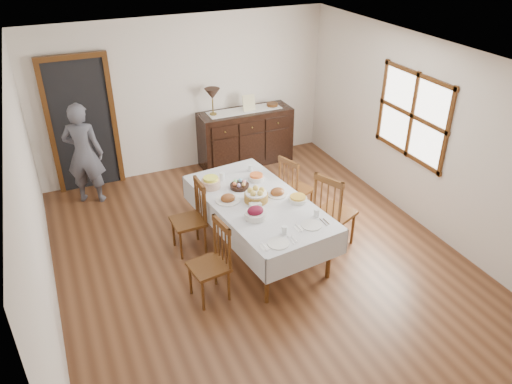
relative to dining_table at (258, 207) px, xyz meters
name	(u,v)px	position (x,y,z in m)	size (l,w,h in m)	color
ground	(259,258)	(-0.06, -0.19, -0.67)	(6.00, 6.00, 0.00)	brown
room_shell	(234,133)	(-0.21, 0.24, 0.97)	(5.02, 6.02, 2.65)	silver
dining_table	(258,207)	(0.00, 0.00, 0.00)	(1.39, 2.34, 0.76)	silver
chair_left_near	(212,261)	(-0.85, -0.62, -0.17)	(0.46, 0.46, 0.99)	#4D2B11
chair_left_far	(192,217)	(-0.78, 0.38, -0.17)	(0.42, 0.42, 0.99)	#4D2B11
chair_right_near	(333,211)	(0.93, -0.32, -0.11)	(0.61, 0.61, 1.11)	#4D2B11
chair_right_far	(294,187)	(0.83, 0.57, -0.18)	(0.51, 0.51, 0.97)	#4D2B11
sideboard	(246,137)	(0.90, 2.53, -0.18)	(1.63, 0.59, 0.98)	black
person	(83,150)	(-1.85, 2.27, 0.18)	(0.53, 0.34, 1.71)	#51525D
bread_basket	(256,196)	(-0.02, 0.01, 0.16)	(0.31, 0.31, 0.18)	olive
egg_basket	(240,185)	(-0.09, 0.41, 0.13)	(0.26, 0.26, 0.10)	black
ham_platter_a	(228,199)	(-0.35, 0.15, 0.12)	(0.32, 0.32, 0.11)	silver
ham_platter_b	(277,192)	(0.30, 0.04, 0.12)	(0.27, 0.27, 0.11)	silver
beet_bowl	(255,213)	(-0.20, -0.36, 0.16)	(0.26, 0.26, 0.16)	silver
carrot_bowl	(256,177)	(0.21, 0.52, 0.13)	(0.22, 0.22, 0.09)	silver
pineapple_bowl	(211,183)	(-0.43, 0.58, 0.16)	(0.26, 0.26, 0.15)	#D0A68E
casserole_dish	(298,199)	(0.46, -0.22, 0.13)	(0.24, 0.24, 0.08)	silver
butter_dish	(255,205)	(-0.10, -0.15, 0.13)	(0.15, 0.11, 0.07)	silver
setting_left	(280,239)	(-0.13, -0.90, 0.11)	(0.43, 0.31, 0.10)	silver
setting_right	(313,221)	(0.39, -0.73, 0.11)	(0.43, 0.31, 0.10)	silver
glass_far_a	(222,176)	(-0.22, 0.72, 0.15)	(0.07, 0.07, 0.11)	white
glass_far_b	(250,168)	(0.24, 0.80, 0.14)	(0.06, 0.06, 0.09)	white
runner	(244,110)	(0.89, 2.55, 0.31)	(1.30, 0.35, 0.01)	white
table_lamp	(212,95)	(0.32, 2.57, 0.66)	(0.26, 0.26, 0.46)	brown
picture_frame	(249,103)	(0.96, 2.51, 0.45)	(0.22, 0.08, 0.28)	beige
deco_bowl	(272,105)	(1.42, 2.55, 0.34)	(0.20, 0.20, 0.06)	#4D2B11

